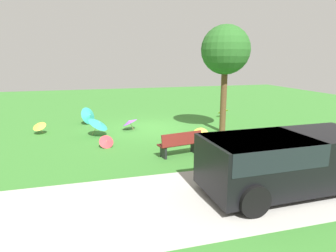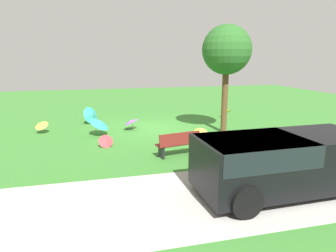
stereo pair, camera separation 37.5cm
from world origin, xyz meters
TOP-DOWN VIEW (x-y plane):
  - ground at (0.00, 0.00)m, footprint 40.00×40.00m
  - road_strip at (0.00, 7.81)m, footprint 40.00×3.67m
  - van_dark at (-1.73, 7.98)m, footprint 4.65×2.22m
  - park_bench at (-0.04, 4.47)m, footprint 1.66×0.78m
  - shade_tree at (-3.13, 1.56)m, footprint 2.24×2.24m
  - parasol_teal_0 at (2.98, -1.95)m, footprint 1.00×1.02m
  - parasol_teal_1 at (2.63, 0.76)m, footprint 1.22×1.25m
  - parasol_red_0 at (2.45, 2.69)m, footprint 0.62×0.55m
  - parasol_yellow_0 at (-4.78, -1.79)m, footprint 0.83×0.82m
  - parasol_yellow_1 at (5.27, -0.30)m, footprint 0.80×0.79m
  - parasol_purple_0 at (1.11, -0.01)m, footprint 0.98×0.99m
  - parasol_yellow_2 at (-1.30, 3.24)m, footprint 0.85×0.77m

SIDE VIEW (x-z plane):
  - ground at x=0.00m, z-range 0.00..0.00m
  - road_strip at x=0.00m, z-range 0.00..0.01m
  - parasol_red_0 at x=2.45m, z-range 0.00..0.50m
  - parasol_yellow_2 at x=-1.30m, z-range 0.00..0.70m
  - parasol_yellow_0 at x=-4.78m, z-range 0.08..0.67m
  - parasol_yellow_1 at x=5.27m, z-range 0.11..0.70m
  - parasol_purple_0 at x=1.11m, z-range 0.10..0.74m
  - park_bench at x=-0.04m, z-range 0.01..0.92m
  - parasol_teal_0 at x=2.98m, z-range 0.00..0.94m
  - parasol_teal_1 at x=2.63m, z-range 0.13..1.04m
  - van_dark at x=-1.73m, z-range 0.15..1.68m
  - shade_tree at x=-3.13m, z-range 1.31..6.26m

